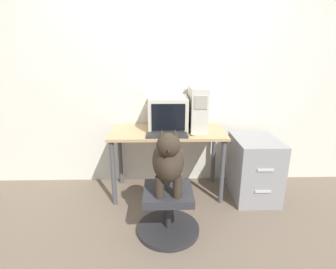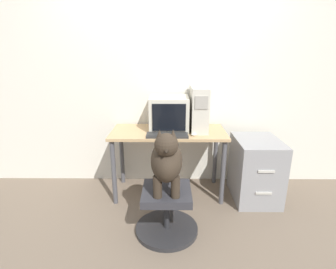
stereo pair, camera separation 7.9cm
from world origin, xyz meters
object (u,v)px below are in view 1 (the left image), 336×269
pc_tower (197,108)px  office_chair (168,212)px  crt_monitor (168,113)px  keyboard (167,135)px  dog (168,159)px  filing_cabinet (254,168)px

pc_tower → office_chair: bearing=-114.0°
crt_monitor → keyboard: 0.32m
crt_monitor → dog: (-0.02, -0.80, -0.21)m
office_chair → dog: dog is taller
pc_tower → dog: pc_tower is taller
crt_monitor → office_chair: (-0.02, -0.78, -0.73)m
pc_tower → dog: bearing=-113.4°
crt_monitor → pc_tower: size_ratio=0.89×
office_chair → pc_tower: bearing=66.0°
keyboard → filing_cabinet: keyboard is taller
pc_tower → office_chair: (-0.34, -0.76, -0.79)m
office_chair → dog: (-0.00, -0.02, 0.52)m
filing_cabinet → keyboard: bearing=-174.8°
keyboard → dog: (-0.00, -0.54, -0.04)m
office_chair → filing_cabinet: 1.15m
pc_tower → office_chair: 1.15m
crt_monitor → dog: crt_monitor is taller
crt_monitor → filing_cabinet: bearing=-10.7°
pc_tower → keyboard: bearing=-143.6°
crt_monitor → pc_tower: (0.32, -0.02, 0.06)m
pc_tower → keyboard: 0.48m
pc_tower → dog: size_ratio=0.81×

